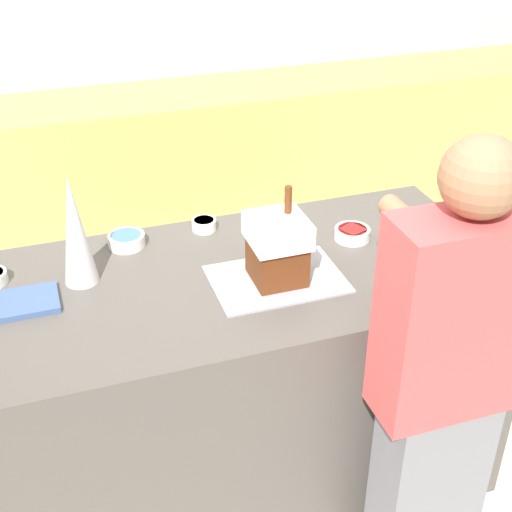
% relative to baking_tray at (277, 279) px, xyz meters
% --- Properties ---
extents(ground_plane, '(12.00, 12.00, 0.00)m').
position_rel_baking_tray_xyz_m(ground_plane, '(-0.10, 0.08, -0.96)').
color(ground_plane, beige).
extents(wall_back, '(8.00, 0.05, 2.60)m').
position_rel_baking_tray_xyz_m(wall_back, '(-0.10, 2.42, 0.34)').
color(wall_back, beige).
rests_on(wall_back, ground_plane).
extents(back_cabinet_block, '(6.00, 0.60, 0.94)m').
position_rel_baking_tray_xyz_m(back_cabinet_block, '(-0.10, 2.09, -0.49)').
color(back_cabinet_block, tan).
rests_on(back_cabinet_block, ground_plane).
extents(kitchen_island, '(1.82, 0.86, 0.95)m').
position_rel_baking_tray_xyz_m(kitchen_island, '(-0.10, 0.08, -0.48)').
color(kitchen_island, '#514C47').
rests_on(kitchen_island, ground_plane).
extents(baking_tray, '(0.44, 0.31, 0.01)m').
position_rel_baking_tray_xyz_m(baking_tray, '(0.00, 0.00, 0.00)').
color(baking_tray, '#9E9EA8').
rests_on(baking_tray, kitchen_island).
extents(gingerbread_house, '(0.19, 0.20, 0.32)m').
position_rel_baking_tray_xyz_m(gingerbread_house, '(0.00, 0.00, 0.13)').
color(gingerbread_house, '#5B2D14').
rests_on(gingerbread_house, baking_tray).
extents(decorative_tree, '(0.12, 0.12, 0.39)m').
position_rel_baking_tray_xyz_m(decorative_tree, '(-0.62, 0.21, 0.19)').
color(decorative_tree, silver).
rests_on(decorative_tree, kitchen_island).
extents(candy_bowl_front_corner, '(0.09, 0.09, 0.04)m').
position_rel_baking_tray_xyz_m(candy_bowl_front_corner, '(0.03, 0.31, 0.02)').
color(candy_bowl_front_corner, silver).
rests_on(candy_bowl_front_corner, kitchen_island).
extents(candy_bowl_far_left, '(0.11, 0.11, 0.05)m').
position_rel_baking_tray_xyz_m(candy_bowl_far_left, '(0.60, 0.17, 0.02)').
color(candy_bowl_far_left, white).
rests_on(candy_bowl_far_left, kitchen_island).
extents(candy_bowl_near_tray_right, '(0.13, 0.13, 0.05)m').
position_rel_baking_tray_xyz_m(candy_bowl_near_tray_right, '(-0.44, 0.39, 0.02)').
color(candy_bowl_near_tray_right, silver).
rests_on(candy_bowl_near_tray_right, kitchen_island).
extents(candy_bowl_near_tray_left, '(0.09, 0.09, 0.04)m').
position_rel_baking_tray_xyz_m(candy_bowl_near_tray_left, '(-0.14, 0.42, 0.02)').
color(candy_bowl_near_tray_left, white).
rests_on(candy_bowl_near_tray_left, kitchen_island).
extents(candy_bowl_far_right, '(0.13, 0.13, 0.04)m').
position_rel_baking_tray_xyz_m(candy_bowl_far_right, '(0.36, 0.18, 0.02)').
color(candy_bowl_far_right, white).
rests_on(candy_bowl_far_right, kitchen_island).
extents(candy_bowl_behind_tray, '(0.10, 0.10, 0.05)m').
position_rel_baking_tray_xyz_m(candy_bowl_behind_tray, '(0.15, 0.35, 0.02)').
color(candy_bowl_behind_tray, white).
rests_on(candy_bowl_behind_tray, kitchen_island).
extents(cookbook, '(0.20, 0.17, 0.02)m').
position_rel_baking_tray_xyz_m(cookbook, '(-0.81, 0.12, 0.01)').
color(cookbook, '#3F598C').
rests_on(cookbook, kitchen_island).
extents(person, '(0.43, 0.54, 1.64)m').
position_rel_baking_tray_xyz_m(person, '(0.33, -0.55, -0.11)').
color(person, slate).
rests_on(person, ground_plane).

